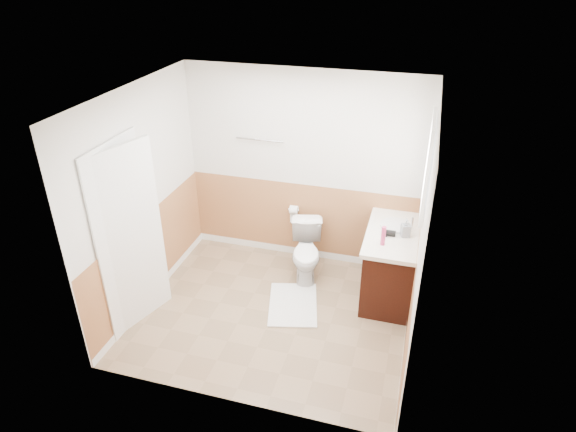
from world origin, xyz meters
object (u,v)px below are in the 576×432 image
(toilet, at_px, (306,252))
(soap_dispenser, at_px, (406,228))
(vanity_cabinet, at_px, (390,265))
(bath_mat, at_px, (293,304))
(lotion_bottle, at_px, (383,236))

(toilet, bearing_deg, soap_dispenser, -20.72)
(toilet, bearing_deg, vanity_cabinet, -18.74)
(bath_mat, bearing_deg, toilet, 90.00)
(toilet, xyz_separation_m, soap_dispenser, (1.16, -0.14, 0.61))
(toilet, height_order, vanity_cabinet, vanity_cabinet)
(vanity_cabinet, xyz_separation_m, soap_dispenser, (0.12, -0.05, 0.56))
(bath_mat, xyz_separation_m, soap_dispenser, (1.16, 0.49, 0.95))
(toilet, distance_m, bath_mat, 0.71)
(vanity_cabinet, bearing_deg, lotion_bottle, -108.35)
(toilet, distance_m, vanity_cabinet, 1.04)
(bath_mat, xyz_separation_m, lotion_bottle, (0.94, 0.24, 0.95))
(bath_mat, height_order, vanity_cabinet, vanity_cabinet)
(bath_mat, height_order, lotion_bottle, lotion_bottle)
(bath_mat, relative_size, vanity_cabinet, 0.73)
(bath_mat, bearing_deg, lotion_bottle, 14.35)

